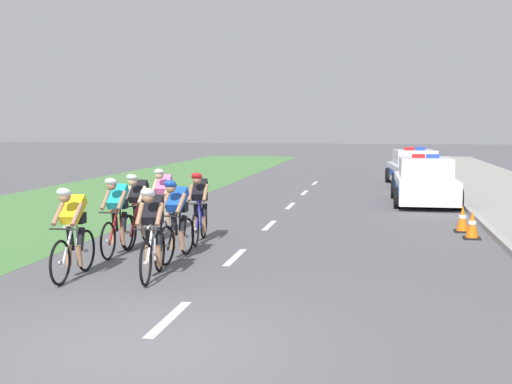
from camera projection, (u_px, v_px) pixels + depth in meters
ground_plane at (139, 347)px, 7.37m from camera, size 160.00×160.00×0.00m
kerb_edge at (462, 204)px, 20.09m from camera, size 0.16×60.00×0.13m
grass_verge at (93, 198)px, 22.34m from camera, size 7.00×60.00×0.01m
lane_markings_centre at (269, 225)px, 16.25m from camera, size 0.14×25.60×0.01m
cyclist_lead at (72, 231)px, 10.58m from camera, size 0.42×1.72×1.56m
cyclist_second at (152, 231)px, 10.55m from camera, size 0.45×1.72×1.56m
cyclist_third at (117, 215)px, 12.48m from camera, size 0.42×1.72×1.56m
cyclist_fourth at (176, 218)px, 12.02m from camera, size 0.44×1.72×1.56m
cyclist_fifth at (138, 209)px, 13.42m from camera, size 0.42×1.72×1.56m
cyclist_sixth at (199, 206)px, 13.83m from camera, size 0.45×1.72×1.56m
cyclist_seventh at (163, 200)px, 15.00m from camera, size 0.42×1.72×1.56m
police_car_nearest at (425, 183)px, 20.64m from camera, size 2.04×4.42×1.59m
police_car_second at (414, 169)px, 26.82m from camera, size 2.29×4.54×1.59m
traffic_cone_mid at (463, 219)px, 15.20m from camera, size 0.36×0.36×0.64m
traffic_cone_far at (472, 225)px, 14.29m from camera, size 0.36×0.36×0.64m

